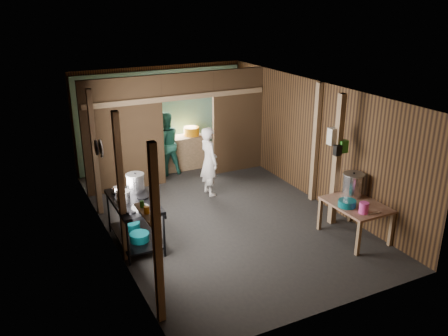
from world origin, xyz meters
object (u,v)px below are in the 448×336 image
prep_table (355,220)px  yellow_tub (191,131)px  gas_range (135,222)px  stove_pot_large (135,183)px  pink_bucket (364,208)px  cook (209,161)px  stock_pot (353,185)px

prep_table → yellow_tub: (-1.20, 4.91, 0.62)m
gas_range → stove_pot_large: stove_pot_large is taller
pink_bucket → yellow_tub: 5.37m
gas_range → yellow_tub: size_ratio=3.69×
pink_bucket → stove_pot_large: bearing=145.1°
cook → pink_bucket: bearing=-160.0°
stove_pot_large → stock_pot: (3.71, -1.68, -0.12)m
stove_pot_large → cook: cook is taller
cook → stock_pot: bearing=-150.0°
yellow_tub → cook: 1.90m
prep_table → stove_pot_large: bearing=150.6°
prep_table → pink_bucket: (-0.16, -0.36, 0.44)m
stock_pot → yellow_tub: stock_pot is taller
gas_range → pink_bucket: pink_bucket is taller
yellow_tub → cook: (-0.36, -1.85, -0.18)m
stock_pot → yellow_tub: (-1.37, 4.59, 0.06)m
prep_table → stove_pot_large: 4.12m
gas_range → stove_pot_large: bearing=67.5°
pink_bucket → cook: cook is taller
gas_range → cook: (2.15, 1.47, 0.35)m
pink_bucket → gas_range: bearing=151.3°
stock_pot → prep_table: bearing=-117.6°
prep_table → pink_bucket: size_ratio=5.83×
prep_table → yellow_tub: size_ratio=2.92×
prep_table → stock_pot: 0.66m
stock_pot → cook: size_ratio=0.30×
gas_range → stock_pot: stock_pot is taller
prep_table → cook: bearing=117.0°
yellow_tub → cook: cook is taller
stove_pot_large → prep_table: bearing=-29.4°
stove_pot_large → pink_bucket: 4.13m
stove_pot_large → cook: 2.26m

